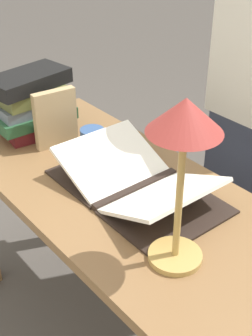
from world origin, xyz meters
TOP-DOWN VIEW (x-y plane):
  - ground_plane at (0.00, 0.00)m, footprint 12.00×12.00m
  - reading_desk at (0.00, 0.00)m, footprint 1.30×0.61m
  - open_book at (-0.07, -0.03)m, footprint 0.56×0.34m
  - book_stack_tall at (0.48, 0.02)m, footprint 0.20×0.32m
  - book_standing_upright at (0.34, -0.00)m, footprint 0.05×0.16m
  - reading_lamp at (-0.37, 0.09)m, footprint 0.17×0.17m
  - coffee_mug at (0.22, -0.07)m, footprint 0.09×0.12m

SIDE VIEW (x-z plane):
  - ground_plane at x=0.00m, z-range 0.00..0.00m
  - reading_desk at x=0.00m, z-range 0.25..0.98m
  - open_book at x=-0.07m, z-range 0.71..0.82m
  - coffee_mug at x=0.22m, z-range 0.73..0.82m
  - book_standing_upright at x=0.34m, z-range 0.73..0.94m
  - book_stack_tall at x=0.48m, z-range 0.73..0.97m
  - reading_lamp at x=-0.37m, z-range 0.86..1.31m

